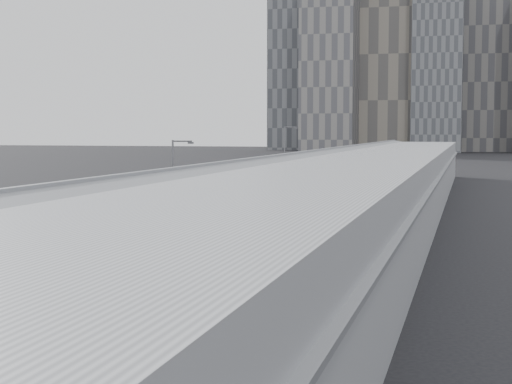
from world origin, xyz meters
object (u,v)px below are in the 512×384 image
at_px(bus_1, 130,255).
at_px(street_lamp_near, 175,179).
at_px(bus_4, 290,195).
at_px(bus_5, 317,188).
at_px(bus_2, 202,227).
at_px(shipping_container, 312,175).
at_px(bus_8, 361,171).
at_px(bus_6, 331,180).
at_px(street_lamp_far, 286,154).
at_px(bus_3, 255,209).
at_px(bus_7, 347,177).
at_px(suv, 331,172).
at_px(bus_9, 364,168).
at_px(bus_10, 377,165).

height_order(bus_1, street_lamp_near, street_lamp_near).
distance_m(bus_4, bus_5, 13.06).
height_order(bus_2, shipping_container, bus_2).
bearing_deg(bus_8, bus_4, -94.76).
xyz_separation_m(bus_6, street_lamp_far, (-7.04, 0.64, 3.85)).
bearing_deg(shipping_container, bus_2, -103.59).
distance_m(bus_3, bus_7, 54.03).
bearing_deg(bus_6, bus_1, -94.42).
bearing_deg(street_lamp_far, bus_6, -5.16).
relative_size(bus_2, suv, 2.27).
bearing_deg(shipping_container, bus_8, 19.79).
height_order(bus_1, shipping_container, bus_1).
xyz_separation_m(bus_9, bus_10, (0.65, 16.89, 0.01)).
distance_m(bus_7, shipping_container, 13.37).
bearing_deg(bus_2, bus_3, 84.61).
height_order(bus_2, street_lamp_far, street_lamp_far).
bearing_deg(bus_6, bus_2, -94.27).
relative_size(bus_5, shipping_container, 1.98).
height_order(bus_9, bus_10, bus_10).
height_order(bus_2, bus_4, bus_4).
xyz_separation_m(bus_1, bus_4, (0.31, 42.93, 0.23)).
height_order(bus_3, bus_9, bus_3).
bearing_deg(bus_6, bus_9, 86.09).
bearing_deg(bus_2, street_lamp_far, 91.99).
xyz_separation_m(bus_1, bus_5, (0.88, 55.98, 0.17)).
xyz_separation_m(bus_3, shipping_container, (-7.43, 64.77, -0.44)).
xyz_separation_m(bus_2, bus_3, (0.11, 14.82, -0.02)).
bearing_deg(suv, shipping_container, -111.21).
xyz_separation_m(bus_9, suv, (-6.25, -1.75, -0.77)).
height_order(bus_8, street_lamp_far, street_lamp_far).
bearing_deg(bus_7, bus_1, -89.77).
bearing_deg(suv, bus_3, -103.95).
distance_m(bus_8, bus_10, 28.30).
distance_m(bus_1, bus_8, 98.87).
relative_size(bus_8, bus_10, 1.01).
relative_size(bus_10, street_lamp_far, 1.36).
height_order(bus_9, street_lamp_near, street_lamp_near).
xyz_separation_m(bus_2, bus_10, (0.28, 114.23, -0.05)).
bearing_deg(bus_8, bus_1, -94.72).
height_order(bus_5, bus_7, bus_5).
height_order(bus_10, street_lamp_far, street_lamp_far).
xyz_separation_m(bus_2, bus_8, (0.61, 85.93, -0.03)).
height_order(bus_4, suv, bus_4).
bearing_deg(street_lamp_near, bus_6, 83.60).
height_order(bus_1, bus_4, bus_4).
xyz_separation_m(bus_2, bus_5, (0.71, 43.05, 0.01)).
height_order(bus_1, bus_7, bus_7).
bearing_deg(street_lamp_near, shipping_container, 91.41).
bearing_deg(street_lamp_near, street_lamp_far, 91.77).
xyz_separation_m(bus_8, street_lamp_near, (-6.19, -77.23, 3.17)).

